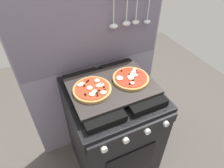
{
  "coord_description": "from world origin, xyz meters",
  "views": [
    {
      "loc": [
        -0.4,
        -0.86,
        1.74
      ],
      "look_at": [
        0.0,
        0.0,
        0.93
      ],
      "focal_mm": 31.57,
      "sensor_mm": 36.0,
      "label": 1
    }
  ],
  "objects_px": {
    "stove": "(112,130)",
    "pizza_left": "(92,89)",
    "baking_tray": "(112,86)",
    "pizza_right": "(131,78)"
  },
  "relations": [
    {
      "from": "pizza_left",
      "to": "pizza_right",
      "type": "height_order",
      "value": "same"
    },
    {
      "from": "stove",
      "to": "baking_tray",
      "type": "bearing_deg",
      "value": 90.0
    },
    {
      "from": "stove",
      "to": "pizza_left",
      "type": "distance_m",
      "value": 0.5
    },
    {
      "from": "stove",
      "to": "pizza_right",
      "type": "height_order",
      "value": "pizza_right"
    },
    {
      "from": "stove",
      "to": "pizza_left",
      "type": "relative_size",
      "value": 3.76
    },
    {
      "from": "stove",
      "to": "pizza_left",
      "type": "xyz_separation_m",
      "value": [
        -0.13,
        0.01,
        0.48
      ]
    },
    {
      "from": "pizza_left",
      "to": "pizza_right",
      "type": "xyz_separation_m",
      "value": [
        0.27,
        -0.01,
        -0.0
      ]
    },
    {
      "from": "pizza_left",
      "to": "baking_tray",
      "type": "bearing_deg",
      "value": -2.51
    },
    {
      "from": "pizza_right",
      "to": "baking_tray",
      "type": "bearing_deg",
      "value": 179.76
    },
    {
      "from": "pizza_left",
      "to": "pizza_right",
      "type": "bearing_deg",
      "value": -1.35
    }
  ]
}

